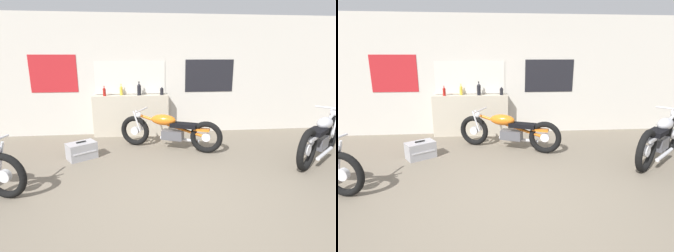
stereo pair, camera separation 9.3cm
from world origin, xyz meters
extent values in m
plane|color=#706656|center=(0.00, 0.00, 0.00)|extent=(24.00, 24.00, 0.00)
cube|color=beige|center=(0.00, 3.35, 1.40)|extent=(10.00, 0.06, 2.80)
cube|color=silver|center=(-0.67, 3.31, 1.37)|extent=(1.59, 0.01, 0.70)
cube|color=beige|center=(-0.67, 3.31, 1.37)|extent=(1.65, 0.01, 0.76)
cube|color=black|center=(1.24, 3.31, 1.40)|extent=(1.18, 0.01, 0.77)
cube|color=#B21E23|center=(-2.41, 3.31, 1.47)|extent=(1.05, 0.01, 0.85)
cube|color=#B7AD99|center=(-0.67, 3.17, 0.48)|extent=(1.76, 0.28, 0.97)
cylinder|color=maroon|center=(-1.27, 3.13, 1.05)|extent=(0.07, 0.07, 0.17)
cone|color=maroon|center=(-1.27, 3.13, 1.16)|extent=(0.06, 0.06, 0.05)
cylinder|color=red|center=(-1.27, 3.13, 1.19)|extent=(0.03, 0.03, 0.02)
cylinder|color=gold|center=(-0.89, 3.22, 1.06)|extent=(0.07, 0.07, 0.19)
cone|color=gold|center=(-0.89, 3.22, 1.18)|extent=(0.06, 0.06, 0.05)
cylinder|color=gold|center=(-0.89, 3.22, 1.22)|extent=(0.03, 0.03, 0.02)
cylinder|color=black|center=(-0.47, 3.15, 1.08)|extent=(0.09, 0.09, 0.23)
cone|color=black|center=(-0.47, 3.15, 1.23)|extent=(0.08, 0.08, 0.06)
cylinder|color=black|center=(-0.47, 3.15, 1.27)|extent=(0.04, 0.04, 0.03)
cylinder|color=black|center=(0.06, 3.15, 1.04)|extent=(0.08, 0.08, 0.15)
cone|color=black|center=(0.06, 3.15, 1.14)|extent=(0.07, 0.07, 0.04)
cylinder|color=silver|center=(0.06, 3.15, 1.17)|extent=(0.03, 0.03, 0.02)
torus|color=black|center=(-0.58, 2.40, 0.32)|extent=(0.63, 0.36, 0.64)
cylinder|color=silver|center=(-0.58, 2.40, 0.32)|extent=(0.19, 0.14, 0.17)
torus|color=black|center=(0.82, 1.78, 0.32)|extent=(0.63, 0.36, 0.64)
cylinder|color=silver|center=(0.82, 1.78, 0.32)|extent=(0.19, 0.14, 0.17)
cube|color=#4C4C51|center=(0.19, 2.06, 0.30)|extent=(0.48, 0.37, 0.19)
cylinder|color=orange|center=(0.19, 2.06, 0.49)|extent=(1.29, 0.61, 0.39)
ellipsoid|color=orange|center=(0.01, 2.14, 0.61)|extent=(0.57, 0.43, 0.22)
cube|color=black|center=(0.40, 1.96, 0.53)|extent=(0.57, 0.43, 0.08)
cube|color=orange|center=(0.73, 1.81, 0.47)|extent=(0.34, 0.25, 0.04)
cylinder|color=silver|center=(-0.53, 2.31, 0.55)|extent=(0.18, 0.11, 0.44)
cylinder|color=silver|center=(-0.48, 2.42, 0.55)|extent=(0.18, 0.11, 0.44)
cylinder|color=silver|center=(-0.44, 2.33, 0.77)|extent=(0.29, 0.60, 0.03)
sphere|color=silver|center=(-0.49, 2.36, 0.67)|extent=(0.13, 0.13, 0.13)
cylinder|color=silver|center=(0.34, 2.14, 0.18)|extent=(0.79, 0.40, 0.06)
torus|color=black|center=(3.36, 1.67, 0.36)|extent=(0.63, 0.53, 0.72)
cylinder|color=silver|center=(3.36, 1.67, 0.36)|extent=(0.20, 0.18, 0.20)
torus|color=black|center=(2.27, 0.79, 0.36)|extent=(0.63, 0.53, 0.72)
cylinder|color=silver|center=(2.27, 0.79, 0.36)|extent=(0.20, 0.18, 0.20)
cube|color=#4C4C51|center=(2.76, 1.19, 0.34)|extent=(0.44, 0.42, 0.22)
cylinder|color=#B2B2B7|center=(2.76, 1.19, 0.56)|extent=(1.03, 0.84, 0.44)
ellipsoid|color=#B2B2B7|center=(2.91, 1.30, 0.67)|extent=(0.52, 0.48, 0.22)
cube|color=black|center=(2.60, 1.06, 0.59)|extent=(0.52, 0.48, 0.08)
cube|color=#B2B2B7|center=(2.34, 0.85, 0.53)|extent=(0.31, 0.28, 0.04)
cylinder|color=silver|center=(3.27, 1.67, 0.62)|extent=(0.16, 0.13, 0.51)
cylinder|color=silver|center=(3.25, 1.58, 0.88)|extent=(0.42, 0.52, 0.03)
cylinder|color=silver|center=(2.77, 1.02, 0.20)|extent=(0.64, 0.53, 0.06)
torus|color=black|center=(-2.26, 0.38, 0.32)|extent=(0.64, 0.26, 0.64)
cylinder|color=silver|center=(-2.26, 0.38, 0.32)|extent=(0.19, 0.11, 0.17)
cylinder|color=silver|center=(-2.31, 0.45, 0.55)|extent=(0.17, 0.08, 0.46)
cube|color=#9E9EA3|center=(-1.56, 1.72, 0.16)|extent=(0.59, 0.54, 0.31)
cube|color=silver|center=(-1.47, 1.59, 0.16)|extent=(0.36, 0.24, 0.02)
cube|color=black|center=(-1.56, 1.72, 0.33)|extent=(0.16, 0.12, 0.02)
camera|label=1|loc=(-0.44, -3.01, 1.85)|focal=28.00mm
camera|label=2|loc=(-0.35, -3.02, 1.85)|focal=28.00mm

